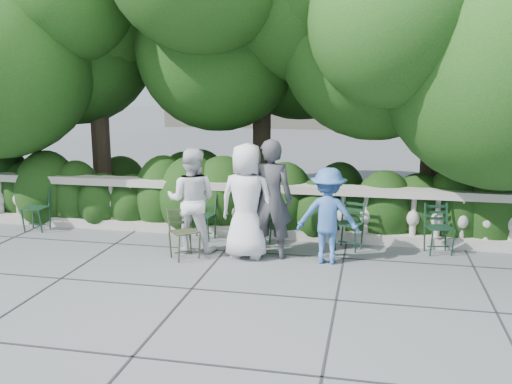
% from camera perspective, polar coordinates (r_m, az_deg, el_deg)
% --- Properties ---
extents(ground, '(90.00, 90.00, 0.00)m').
position_cam_1_polar(ground, '(8.87, -1.34, -7.62)').
color(ground, '#52555A').
rests_on(ground, ground).
extents(balustrade, '(12.00, 0.44, 1.00)m').
position_cam_1_polar(balustrade, '(10.43, 0.90, -1.90)').
color(balustrade, '#9E998E').
rests_on(balustrade, ground).
extents(shrub_hedge, '(15.00, 2.60, 1.70)m').
position_cam_1_polar(shrub_hedge, '(11.69, 2.01, -2.87)').
color(shrub_hedge, black).
rests_on(shrub_hedge, ground).
extents(tree_canopy, '(15.04, 6.52, 6.78)m').
position_cam_1_polar(tree_canopy, '(11.46, 5.86, 16.75)').
color(tree_canopy, '#3F3023').
rests_on(tree_canopy, ground).
extents(chair_a, '(0.45, 0.49, 0.84)m').
position_cam_1_polar(chair_a, '(11.62, -21.36, -3.78)').
color(chair_a, black).
rests_on(chair_a, ground).
extents(chair_b, '(0.57, 0.59, 0.84)m').
position_cam_1_polar(chair_b, '(9.93, -0.32, -5.51)').
color(chair_b, black).
rests_on(chair_b, ground).
extents(chair_c, '(0.57, 0.59, 0.84)m').
position_cam_1_polar(chair_c, '(9.79, 8.90, -5.90)').
color(chair_c, black).
rests_on(chair_c, ground).
extents(chair_d, '(0.49, 0.52, 0.84)m').
position_cam_1_polar(chair_d, '(10.32, -5.65, -4.90)').
color(chair_d, black).
rests_on(chair_d, ground).
extents(chair_e, '(0.55, 0.57, 0.84)m').
position_cam_1_polar(chair_e, '(9.92, 17.99, -6.11)').
color(chair_e, black).
rests_on(chair_e, ground).
extents(chair_weathered, '(0.65, 0.65, 0.84)m').
position_cam_1_polar(chair_weathered, '(9.27, -6.72, -6.84)').
color(chair_weathered, black).
rests_on(chair_weathered, ground).
extents(person_businessman, '(0.99, 0.72, 1.87)m').
position_cam_1_polar(person_businessman, '(9.15, -0.93, -0.93)').
color(person_businessman, silver).
rests_on(person_businessman, ground).
extents(person_woman_grey, '(0.73, 0.50, 1.95)m').
position_cam_1_polar(person_woman_grey, '(9.13, 1.47, -0.71)').
color(person_woman_grey, '#39383C').
rests_on(person_woman_grey, ground).
extents(person_casual_man, '(0.89, 0.71, 1.75)m').
position_cam_1_polar(person_casual_man, '(9.56, -6.45, -0.82)').
color(person_casual_man, silver).
rests_on(person_casual_man, ground).
extents(person_older_blue, '(1.00, 0.59, 1.52)m').
position_cam_1_polar(person_older_blue, '(9.00, 7.21, -2.37)').
color(person_older_blue, '#3862A9').
rests_on(person_older_blue, ground).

